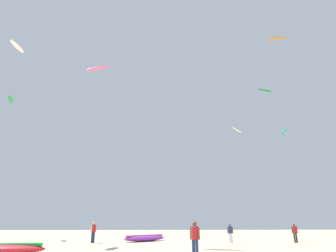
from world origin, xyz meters
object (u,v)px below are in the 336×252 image
(kite_aloft_0, at_px, (276,38))
(kite_aloft_6, at_px, (265,90))
(kite_aloft_1, at_px, (237,130))
(kite_aloft_5, at_px, (17,46))
(kite_grounded_near, at_px, (145,238))
(person_right, at_px, (230,232))
(person_foreground, at_px, (195,236))
(kite_aloft_2, at_px, (284,132))
(kite_aloft_4, at_px, (97,68))
(kite_aloft_3, at_px, (10,99))
(person_left, at_px, (93,230))
(person_midground, at_px, (295,231))

(kite_aloft_0, bearing_deg, kite_aloft_6, 74.95)
(kite_aloft_1, height_order, kite_aloft_5, kite_aloft_5)
(kite_grounded_near, bearing_deg, person_right, -15.60)
(person_foreground, height_order, kite_aloft_2, kite_aloft_2)
(person_right, bearing_deg, kite_aloft_6, 155.78)
(person_right, bearing_deg, kite_aloft_4, -75.88)
(kite_aloft_3, bearing_deg, kite_grounded_near, -21.09)
(person_right, xyz_separation_m, kite_aloft_1, (7.54, 18.81, 16.16))
(person_left, bearing_deg, kite_aloft_2, 70.60)
(person_foreground, xyz_separation_m, person_left, (-7.49, 11.49, 0.00))
(person_foreground, distance_m, person_right, 12.13)
(kite_aloft_4, distance_m, kite_aloft_5, 11.36)
(kite_aloft_0, height_order, kite_aloft_4, kite_aloft_0)
(kite_aloft_0, bearing_deg, person_right, -153.20)
(kite_aloft_4, distance_m, kite_aloft_6, 33.83)
(person_right, relative_size, kite_aloft_3, 0.59)
(person_midground, height_order, kite_grounded_near, person_midground)
(kite_aloft_3, relative_size, kite_aloft_6, 0.79)
(kite_aloft_4, relative_size, kite_aloft_5, 1.02)
(person_midground, xyz_separation_m, kite_aloft_4, (-18.97, -0.21, 16.10))
(person_right, xyz_separation_m, kite_aloft_2, (16.08, 19.26, 16.03))
(kite_aloft_4, bearing_deg, person_midground, 0.63)
(person_foreground, relative_size, person_left, 1.00)
(kite_aloft_6, bearing_deg, kite_grounded_near, -141.99)
(kite_aloft_0, relative_size, kite_aloft_2, 0.85)
(person_right, xyz_separation_m, kite_aloft_3, (-27.01, 9.59, 16.91))
(kite_aloft_5, bearing_deg, kite_aloft_2, 23.53)
(kite_aloft_2, bearing_deg, kite_aloft_0, -113.92)
(person_foreground, height_order, kite_aloft_1, kite_aloft_1)
(kite_aloft_1, relative_size, kite_aloft_2, 0.97)
(kite_aloft_0, distance_m, kite_aloft_4, 25.16)
(person_foreground, height_order, kite_aloft_5, kite_aloft_5)
(person_midground, xyz_separation_m, kite_aloft_1, (1.74, 19.23, 16.13))
(kite_aloft_2, height_order, kite_aloft_6, kite_aloft_6)
(person_midground, relative_size, kite_aloft_2, 0.47)
(person_left, xyz_separation_m, person_right, (12.37, -0.39, -0.11))
(person_midground, bearing_deg, kite_aloft_0, 146.39)
(kite_aloft_6, bearing_deg, kite_aloft_4, -143.94)
(kite_aloft_5, bearing_deg, person_left, -8.83)
(kite_grounded_near, bearing_deg, person_midground, -10.80)
(kite_aloft_0, bearing_deg, person_midground, -126.28)
(kite_aloft_5, bearing_deg, kite_aloft_4, -14.95)
(kite_aloft_2, xyz_separation_m, kite_aloft_4, (-29.25, -19.89, 0.09))
(kite_aloft_3, relative_size, kite_aloft_4, 0.97)
(kite_grounded_near, xyz_separation_m, kite_aloft_4, (-5.39, -2.80, 16.77))
(person_left, xyz_separation_m, kite_aloft_2, (28.44, 18.88, 15.92))
(person_right, bearing_deg, kite_aloft_2, 151.56)
(kite_aloft_0, bearing_deg, kite_aloft_3, 172.73)
(person_foreground, relative_size, kite_aloft_3, 0.66)
(person_foreground, xyz_separation_m, kite_aloft_3, (-22.13, 20.69, 16.81))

